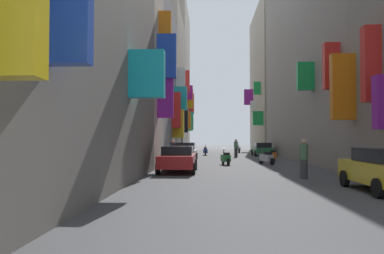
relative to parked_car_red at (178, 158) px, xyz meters
The scene contains 19 objects.
ground_plane 12.98m from the parked_car_red, 74.03° to the left, with size 140.00×140.00×0.00m, color #424244.
building_left_mid_a 8.45m from the parked_car_red, 143.91° to the left, with size 7.16×4.39×14.40m.
building_left_mid_b 13.25m from the parked_car_red, 111.61° to the left, with size 7.18×11.45×12.77m.
building_left_mid_c 24.23m from the parked_car_red, 101.01° to the left, with size 7.37×11.67×16.01m.
building_left_far 37.11m from the parked_car_red, 97.11° to the left, with size 6.85×13.93×21.25m.
building_right_mid_b 19.30m from the parked_car_red, 46.13° to the left, with size 7.08×25.95×20.91m.
building_right_far 37.46m from the parked_car_red, 71.40° to the left, with size 7.37×16.24×20.50m.
parked_car_red is the anchor object (origin of this frame).
parked_car_white 10.88m from the parked_car_red, 91.36° to the left, with size 1.91×4.27×1.46m.
parked_car_green 20.81m from the parked_car_red, 69.55° to the left, with size 1.93×4.12×1.36m.
scooter_white 27.88m from the parked_car_red, 79.01° to the left, with size 0.65×1.91×1.13m.
scooter_silver 8.28m from the parked_car_red, 46.97° to the left, with size 0.84×1.90×1.13m.
scooter_green 6.23m from the parked_car_red, 63.21° to the left, with size 0.66×1.86×1.13m.
scooter_orange 12.35m from the parked_car_red, 56.45° to the left, with size 0.74×1.77×1.13m.
scooter_blue 20.64m from the parked_car_red, 86.34° to the left, with size 0.49×1.87×1.13m.
pedestrian_crossing 6.67m from the parked_car_red, 28.38° to the right, with size 0.50×0.50×1.77m.
pedestrian_near_left 16.98m from the parked_car_red, 75.34° to the left, with size 0.47×0.47×1.75m.
pedestrian_near_right 3.81m from the parked_car_red, 99.02° to the left, with size 0.38×0.38×1.71m.
traffic_light_near_corner 17.64m from the parked_car_red, 93.29° to the left, with size 0.26×0.34×4.43m.
Camera 1 is at (-1.95, -2.54, 1.78)m, focal length 35.18 mm.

